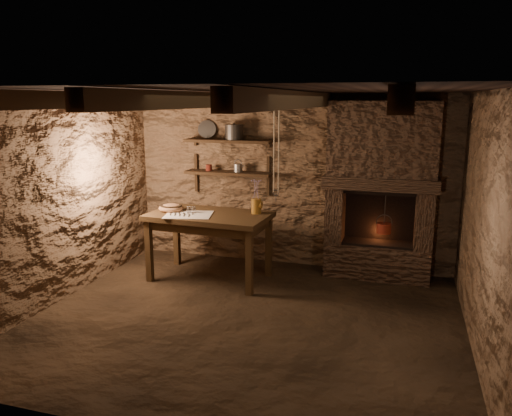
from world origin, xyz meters
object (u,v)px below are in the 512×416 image
(stoneware_jug, at_px, (256,199))
(iron_stockpot, at_px, (234,133))
(red_pot, at_px, (384,227))
(wooden_bowl, at_px, (171,208))
(work_table, at_px, (210,244))

(stoneware_jug, xyz_separation_m, iron_stockpot, (-0.50, 0.58, 0.79))
(red_pot, bearing_deg, wooden_bowl, -166.46)
(work_table, bearing_deg, wooden_bowl, -176.22)
(stoneware_jug, xyz_separation_m, wooden_bowl, (-1.12, -0.19, -0.15))
(iron_stockpot, distance_m, red_pot, 2.39)
(stoneware_jug, height_order, wooden_bowl, stoneware_jug)
(stoneware_jug, xyz_separation_m, red_pot, (1.58, 0.46, -0.37))
(wooden_bowl, distance_m, iron_stockpot, 1.37)
(work_table, xyz_separation_m, iron_stockpot, (0.08, 0.77, 1.39))
(iron_stockpot, bearing_deg, stoneware_jug, -49.60)
(stoneware_jug, relative_size, iron_stockpot, 1.79)
(work_table, height_order, red_pot, red_pot)
(stoneware_jug, distance_m, wooden_bowl, 1.14)
(stoneware_jug, height_order, red_pot, stoneware_jug)
(red_pot, bearing_deg, iron_stockpot, 176.70)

